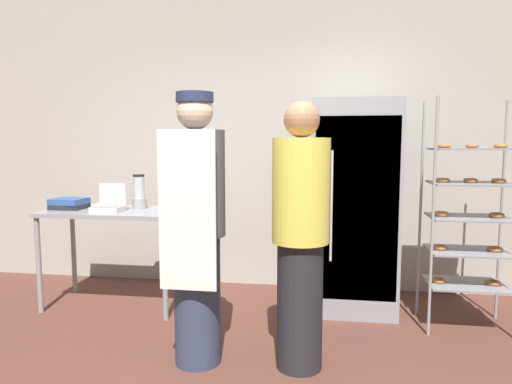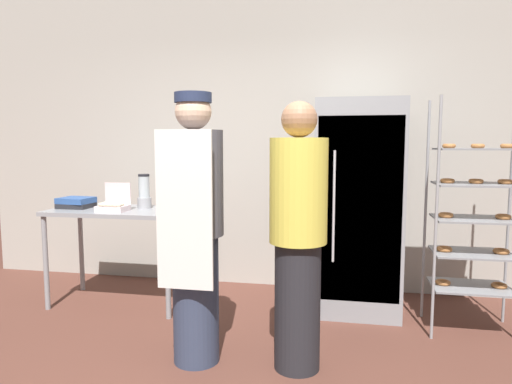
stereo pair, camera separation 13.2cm
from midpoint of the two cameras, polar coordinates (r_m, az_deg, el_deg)
The scene contains 9 objects.
back_wall at distance 4.63m, azimuth 1.07°, elevation 7.08°, with size 6.40×0.12×3.06m, color #ADA89E.
refrigerator at distance 4.05m, azimuth 11.19°, elevation -1.75°, with size 0.72×0.74×1.81m.
baking_rack at distance 3.88m, azimuth 24.17°, elevation -2.79°, with size 0.65×0.47×1.79m.
prep_counter at distance 4.25m, azimuth -18.18°, elevation -3.48°, with size 1.20×0.63×0.87m.
donut_box at distance 4.11m, azimuth -18.93°, elevation -1.70°, with size 0.25×0.20×0.24m.
blender_pitcher at distance 4.22m, azimuth -15.27°, elevation -0.19°, with size 0.13×0.13×0.31m.
binder_stack at distance 4.44m, azimuth -23.10°, elevation -1.35°, with size 0.30×0.26×0.09m.
person_baker at distance 2.99m, azimuth -8.74°, elevation -4.19°, with size 0.38×0.39×1.77m.
person_customer at distance 2.90m, azimuth 4.28°, elevation -5.41°, with size 0.36×0.36×1.71m.
Camera 1 is at (0.54, -2.41, 1.45)m, focal length 32.00 mm.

